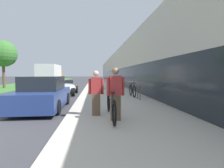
{
  "coord_description": "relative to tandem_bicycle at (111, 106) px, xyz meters",
  "views": [
    {
      "loc": [
        4.11,
        -3.93,
        1.6
      ],
      "look_at": [
        5.94,
        13.97,
        0.56
      ],
      "focal_mm": 28.0,
      "sensor_mm": 36.0,
      "label": 1
    }
  ],
  "objects": [
    {
      "name": "storefront_facade",
      "position": [
        7.83,
        27.07,
        2.07
      ],
      "size": [
        10.01,
        70.0,
        5.18
      ],
      "color": "beige",
      "rests_on": "ground"
    },
    {
      "name": "vintage_roadster_curbside",
      "position": [
        -2.8,
        7.9,
        -0.03
      ],
      "size": [
        1.71,
        3.87,
        1.1
      ],
      "color": "silver",
      "rests_on": "ground"
    },
    {
      "name": "cruiser_bike_nearest",
      "position": [
        1.95,
        5.39,
        0.0
      ],
      "size": [
        0.52,
        1.81,
        0.97
      ],
      "color": "black",
      "rests_on": "sidewalk_slab"
    },
    {
      "name": "street_tree_far",
      "position": [
        -10.61,
        14.77,
        3.32
      ],
      "size": [
        2.94,
        2.94,
        5.33
      ],
      "color": "brown",
      "rests_on": "ground"
    },
    {
      "name": "sidewalk_slab",
      "position": [
        0.61,
        19.07,
        -0.46
      ],
      "size": [
        4.38,
        70.0,
        0.12
      ],
      "color": "#BCB5A5",
      "rests_on": "ground"
    },
    {
      "name": "moving_truck",
      "position": [
        -6.48,
        18.55,
        0.91
      ],
      "size": [
        2.38,
        6.15,
        2.82
      ],
      "color": "orange",
      "rests_on": "ground"
    },
    {
      "name": "parked_sedan_curbside",
      "position": [
        -2.85,
        2.29,
        0.16
      ],
      "size": [
        1.89,
        4.03,
        1.49
      ],
      "color": "navy",
      "rests_on": "ground"
    },
    {
      "name": "lawn_strip",
      "position": [
        -11.0,
        23.07,
        -0.5
      ],
      "size": [
        5.7,
        70.0,
        0.03
      ],
      "color": "#3D7533",
      "rests_on": "ground"
    },
    {
      "name": "bike_rack_hoop",
      "position": [
        2.04,
        4.06,
        0.11
      ],
      "size": [
        0.05,
        0.6,
        0.84
      ],
      "color": "#4C4C51",
      "rests_on": "sidewalk_slab"
    },
    {
      "name": "person_bystander",
      "position": [
        -0.5,
        0.41,
        0.41
      ],
      "size": [
        0.55,
        0.21,
        1.61
      ],
      "color": "brown",
      "rests_on": "sidewalk_slab"
    },
    {
      "name": "person_rider",
      "position": [
        0.12,
        -0.34,
        0.45
      ],
      "size": [
        0.57,
        0.22,
        1.69
      ],
      "color": "brown",
      "rests_on": "sidewalk_slab"
    },
    {
      "name": "tandem_bicycle",
      "position": [
        0.0,
        0.0,
        0.0
      ],
      "size": [
        0.52,
        2.71,
        0.95
      ],
      "color": "black",
      "rests_on": "sidewalk_slab"
    }
  ]
}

